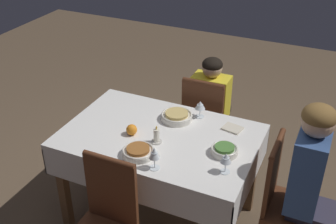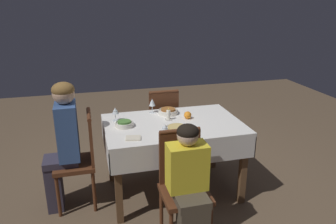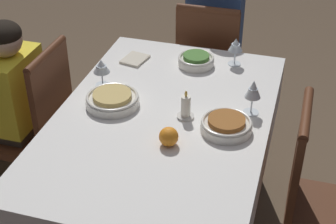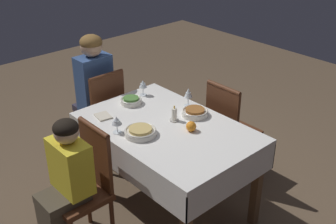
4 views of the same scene
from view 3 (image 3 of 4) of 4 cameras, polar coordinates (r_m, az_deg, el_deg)
dining_table at (r=2.16m, az=-0.63°, el=-2.68°), size 1.31×0.87×0.75m
chair_east at (r=2.96m, az=4.57°, el=4.80°), size 0.37×0.37×0.92m
chair_north at (r=2.55m, az=-14.24°, el=-1.46°), size 0.37×0.37×0.92m
chair_south at (r=2.16m, az=16.22°, el=-9.37°), size 0.37×0.37×0.92m
person_adult_denim at (r=3.00m, az=5.33°, el=9.08°), size 0.34×0.30×1.21m
person_child_yellow at (r=2.59m, az=-17.45°, el=0.23°), size 0.30×0.33×1.03m
bowl_east at (r=2.47m, az=3.13°, el=5.77°), size 0.17×0.17×0.06m
wine_glass_east at (r=2.46m, az=7.51°, el=7.30°), size 0.07×0.07×0.14m
bowl_north at (r=2.17m, az=-6.18°, el=1.41°), size 0.23×0.23×0.06m
wine_glass_north at (r=2.28m, az=-7.39°, el=4.95°), size 0.07×0.07×0.13m
bowl_south at (r=2.02m, az=6.48°, el=-1.42°), size 0.20×0.20×0.06m
wine_glass_south at (r=2.09m, az=9.41°, el=2.37°), size 0.07×0.07×0.15m
candle_centerpiece at (r=2.07m, az=1.97°, el=0.40°), size 0.07×0.07×0.13m
orange_fruit at (r=1.93m, az=0.08°, el=-2.74°), size 0.07×0.07×0.07m
napkin_red_folded at (r=2.52m, az=-3.70°, el=5.86°), size 0.15×0.13×0.01m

